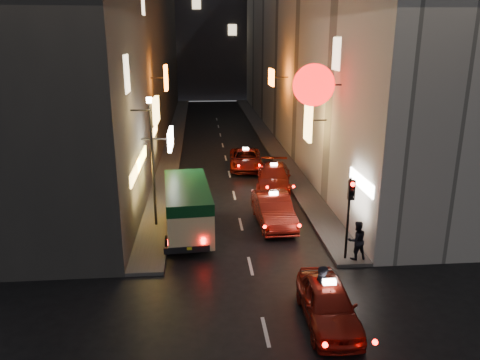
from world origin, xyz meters
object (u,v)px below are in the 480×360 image
object	(u,v)px
traffic_light	(350,202)
taxi_near	(328,300)
minibus	(187,203)
pedestrian_crossing	(323,288)
lamp_post	(152,154)

from	to	relation	value
traffic_light	taxi_near	bearing A→B (deg)	-114.93
minibus	pedestrian_crossing	bearing A→B (deg)	-58.02
pedestrian_crossing	traffic_light	world-z (taller)	traffic_light
minibus	pedestrian_crossing	xyz separation A→B (m)	(4.59, -7.35, -0.47)
minibus	pedestrian_crossing	size ratio (longest dim) A/B	2.71
minibus	lamp_post	size ratio (longest dim) A/B	0.93
taxi_near	lamp_post	xyz separation A→B (m)	(-6.30, 8.62, 2.92)
minibus	lamp_post	distance (m)	2.87
minibus	lamp_post	xyz separation A→B (m)	(-1.60, 0.96, 2.19)
traffic_light	pedestrian_crossing	bearing A→B (deg)	-118.05
pedestrian_crossing	taxi_near	bearing A→B (deg)	177.60
taxi_near	traffic_light	world-z (taller)	traffic_light
minibus	traffic_light	bearing A→B (deg)	-28.41
minibus	pedestrian_crossing	distance (m)	8.67
traffic_light	lamp_post	distance (m)	9.42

